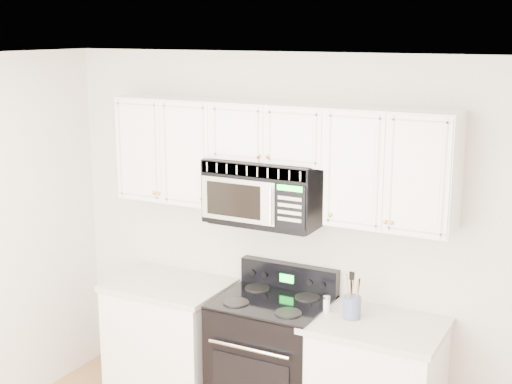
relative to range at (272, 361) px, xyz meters
The scene contains 8 objects.
room 1.65m from the range, 92.21° to the right, with size 3.51×3.51×2.61m.
base_cabinet_left 0.86m from the range, behind, with size 0.86×0.65×0.92m.
range is the anchor object (origin of this frame).
upper_cabinets 1.46m from the range, 110.58° to the left, with size 2.44×0.37×0.75m.
microwave 1.19m from the range, 135.70° to the left, with size 0.79×0.44×0.44m.
utensil_crock 0.77m from the range, ahead, with size 0.12×0.12×0.31m.
shaker_salt 0.63m from the range, ahead, with size 0.05×0.05×0.11m.
shaker_pepper 0.74m from the range, ahead, with size 0.04×0.04×0.10m.
Camera 1 is at (2.08, -2.69, 2.75)m, focal length 50.00 mm.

